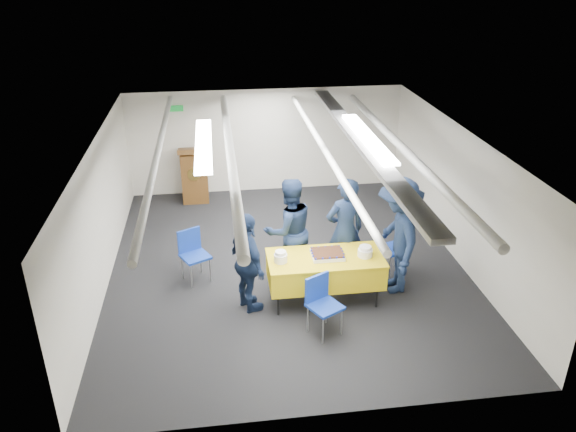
# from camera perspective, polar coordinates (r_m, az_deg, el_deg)

# --- Properties ---
(ground) EXTENTS (7.00, 7.00, 0.00)m
(ground) POSITION_cam_1_polar(r_m,az_deg,el_deg) (9.81, -0.09, -5.04)
(ground) COLOR black
(ground) RESTS_ON ground
(room_shell) EXTENTS (6.00, 7.00, 2.30)m
(room_shell) POSITION_cam_1_polar(r_m,az_deg,el_deg) (9.42, 0.14, 5.80)
(room_shell) COLOR silver
(room_shell) RESTS_ON ground
(serving_table) EXTENTS (1.76, 0.83, 0.77)m
(serving_table) POSITION_cam_1_polar(r_m,az_deg,el_deg) (8.63, 3.78, -5.40)
(serving_table) COLOR black
(serving_table) RESTS_ON ground
(sheet_cake) EXTENTS (0.50, 0.38, 0.09)m
(sheet_cake) POSITION_cam_1_polar(r_m,az_deg,el_deg) (8.53, 4.02, -3.87)
(sheet_cake) COLOR white
(sheet_cake) RESTS_ON serving_table
(plate_stack_left) EXTENTS (0.20, 0.20, 0.18)m
(plate_stack_left) POSITION_cam_1_polar(r_m,az_deg,el_deg) (8.35, -0.75, -4.18)
(plate_stack_left) COLOR white
(plate_stack_left) RESTS_ON serving_table
(plate_stack_right) EXTENTS (0.22, 0.22, 0.17)m
(plate_stack_right) POSITION_cam_1_polar(r_m,az_deg,el_deg) (8.58, 7.85, -3.60)
(plate_stack_right) COLOR white
(plate_stack_right) RESTS_ON serving_table
(podium) EXTENTS (0.62, 0.53, 1.25)m
(podium) POSITION_cam_1_polar(r_m,az_deg,el_deg) (12.24, -9.47, 4.20)
(podium) COLOR brown
(podium) RESTS_ON ground
(chair_near) EXTENTS (0.57, 0.57, 0.87)m
(chair_near) POSITION_cam_1_polar(r_m,az_deg,el_deg) (7.99, 3.41, -8.41)
(chair_near) COLOR gray
(chair_near) RESTS_ON ground
(chair_right) EXTENTS (0.53, 0.53, 0.87)m
(chair_right) POSITION_cam_1_polar(r_m,az_deg,el_deg) (9.57, 11.10, -2.75)
(chair_right) COLOR gray
(chair_right) RESTS_ON ground
(chair_left) EXTENTS (0.57, 0.57, 0.87)m
(chair_left) POSITION_cam_1_polar(r_m,az_deg,el_deg) (9.33, -9.67, -3.42)
(chair_left) COLOR gray
(chair_left) RESTS_ON ground
(sailor_a) EXTENTS (0.73, 0.55, 1.80)m
(sailor_a) POSITION_cam_1_polar(r_m,az_deg,el_deg) (9.04, 5.78, -1.49)
(sailor_a) COLOR black
(sailor_a) RESTS_ON ground
(sailor_b) EXTENTS (1.02, 0.89, 1.77)m
(sailor_b) POSITION_cam_1_polar(r_m,az_deg,el_deg) (9.05, 0.11, -1.45)
(sailor_b) COLOR black
(sailor_b) RESTS_ON ground
(sailor_c) EXTENTS (0.71, 1.01, 1.58)m
(sailor_c) POSITION_cam_1_polar(r_m,az_deg,el_deg) (8.33, -4.10, -4.81)
(sailor_c) COLOR black
(sailor_c) RESTS_ON ground
(sailor_d) EXTENTS (0.78, 1.27, 1.91)m
(sailor_d) POSITION_cam_1_polar(r_m,az_deg,el_deg) (8.89, 11.09, -1.99)
(sailor_d) COLOR black
(sailor_d) RESTS_ON ground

